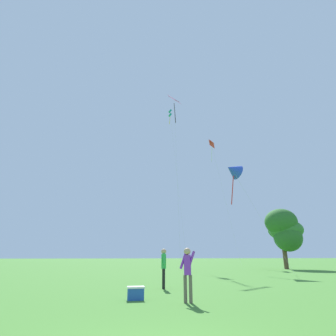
{
  "coord_description": "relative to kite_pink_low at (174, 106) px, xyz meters",
  "views": [
    {
      "loc": [
        -0.74,
        -3.68,
        1.45
      ],
      "look_at": [
        5.99,
        29.04,
        12.44
      ],
      "focal_mm": 28.76,
      "sensor_mm": 36.0,
      "label": 1
    }
  ],
  "objects": [
    {
      "name": "picnic_cooler",
      "position": [
        -7.56,
        -26.0,
        -23.85
      ],
      "size": [
        0.6,
        0.4,
        0.44
      ],
      "color": "#2351B2",
      "rests_on": "ground_plane"
    },
    {
      "name": "person_foreground_watcher",
      "position": [
        -5.92,
        -27.0,
        -23.03
      ],
      "size": [
        0.54,
        0.3,
        1.73
      ],
      "color": "#665B4C",
      "rests_on": "ground_plane"
    },
    {
      "name": "kite_red_high",
      "position": [
        9.76,
        9.58,
        -2.88
      ],
      "size": [
        2.81,
        5.44,
        23.27
      ],
      "color": "red",
      "rests_on": "ground_plane"
    },
    {
      "name": "person_in_blue_jacket",
      "position": [
        -5.97,
        -22.92,
        -22.99
      ],
      "size": [
        0.25,
        0.58,
        1.81
      ],
      "color": "black",
      "rests_on": "ground_plane"
    },
    {
      "name": "kite_pink_low",
      "position": [
        0.0,
        0.0,
        0.0
      ],
      "size": [
        2.26,
        5.51,
        26.14
      ],
      "color": "pink",
      "rests_on": "ground_plane"
    },
    {
      "name": "tree_left_oak",
      "position": [
        12.35,
        -6.15,
        -19.46
      ],
      "size": [
        4.68,
        4.29,
        7.11
      ],
      "color": "brown",
      "rests_on": "ground_plane"
    },
    {
      "name": "kite_blue_delta",
      "position": [
        3.8,
        -10.95,
        -13.86
      ],
      "size": [
        3.65,
        5.49,
        11.24
      ],
      "color": "blue",
      "rests_on": "ground_plane"
    },
    {
      "name": "kite_teal_box",
      "position": [
        0.95,
        7.55,
        2.76
      ],
      "size": [
        0.76,
        8.6,
        27.9
      ],
      "color": "teal",
      "rests_on": "ground_plane"
    }
  ]
}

